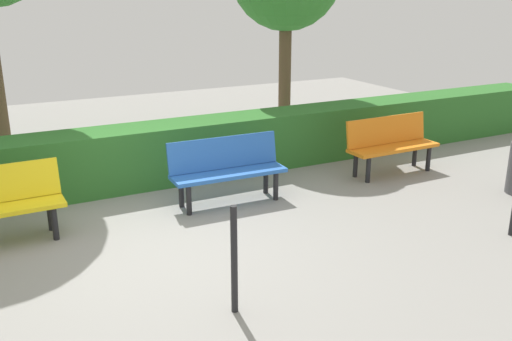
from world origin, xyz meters
TOP-DOWN VIEW (x-y plane):
  - ground_plane at (0.00, 0.00)m, footprint 18.38×18.38m
  - bench_orange at (-4.08, -0.84)m, footprint 1.49×0.48m
  - bench_blue at (-1.33, -0.85)m, footprint 1.54×0.50m
  - hedge_row at (-1.24, -2.05)m, footprint 14.38×0.72m
  - railing_post_mid at (-0.27, 1.64)m, footprint 0.06×0.06m

SIDE VIEW (x-z plane):
  - ground_plane at x=0.00m, z-range 0.00..0.00m
  - hedge_row at x=-1.24m, z-range 0.00..0.85m
  - bench_orange at x=-4.08m, z-range 0.05..0.91m
  - bench_blue at x=-1.33m, z-range 0.05..0.91m
  - railing_post_mid at x=-0.27m, z-range 0.00..1.00m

